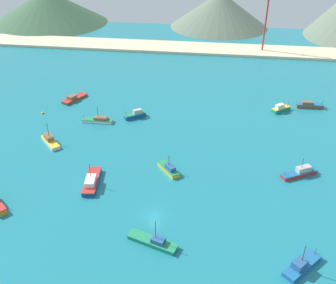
{
  "coord_description": "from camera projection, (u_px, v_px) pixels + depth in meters",
  "views": [
    {
      "loc": [
        11.97,
        -61.97,
        57.93
      ],
      "look_at": [
        -1.35,
        30.52,
        0.99
      ],
      "focal_mm": 40.19,
      "sensor_mm": 36.0,
      "label": 1
    }
  ],
  "objects": [
    {
      "name": "hill_west",
      "position": [
        47.0,
        7.0,
        226.88
      ],
      "size": [
        71.05,
        71.05,
        19.66
      ],
      "color": "#3D6042",
      "rests_on": "ground"
    },
    {
      "name": "beach_strip",
      "position": [
        197.0,
        48.0,
        186.81
      ],
      "size": [
        247.0,
        18.0,
        1.2
      ],
      "primitive_type": "cube",
      "color": "beige",
      "rests_on": "ground"
    },
    {
      "name": "fishing_boat_13",
      "position": [
        98.0,
        120.0,
        121.72
      ],
      "size": [
        10.13,
        2.64,
        5.46
      ],
      "color": "silver",
      "rests_on": "ground"
    },
    {
      "name": "fishing_boat_0",
      "position": [
        300.0,
        172.0,
        96.77
      ],
      "size": [
        9.88,
        6.78,
        5.22
      ],
      "color": "red",
      "rests_on": "ground"
    },
    {
      "name": "fishing_boat_4",
      "position": [
        301.0,
        265.0,
        71.23
      ],
      "size": [
        8.3,
        8.66,
        6.32
      ],
      "color": "#1E5BA8",
      "rests_on": "ground"
    },
    {
      "name": "fishing_boat_9",
      "position": [
        169.0,
        169.0,
        98.15
      ],
      "size": [
        6.64,
        7.37,
        5.11
      ],
      "color": "gold",
      "rests_on": "ground"
    },
    {
      "name": "ground",
      "position": [
        172.0,
        147.0,
        109.47
      ],
      "size": [
        260.0,
        280.0,
        0.5
      ],
      "color": "teal"
    },
    {
      "name": "hill_central",
      "position": [
        220.0,
        10.0,
        219.76
      ],
      "size": [
        57.65,
        57.65,
        19.71
      ],
      "color": "#60705B",
      "rests_on": "ground"
    },
    {
      "name": "fishing_boat_11",
      "position": [
        92.0,
        181.0,
        93.56
      ],
      "size": [
        4.75,
        11.42,
        6.27
      ],
      "color": "#14478C",
      "rests_on": "ground"
    },
    {
      "name": "fishing_boat_10",
      "position": [
        74.0,
        98.0,
        136.04
      ],
      "size": [
        7.23,
        10.59,
        2.1
      ],
      "color": "brown",
      "rests_on": "ground"
    },
    {
      "name": "fishing_boat_5",
      "position": [
        153.0,
        241.0,
        76.69
      ],
      "size": [
        11.02,
        5.75,
        6.47
      ],
      "color": "#198466",
      "rests_on": "ground"
    },
    {
      "name": "radio_tower",
      "position": [
        266.0,
        20.0,
        175.34
      ],
      "size": [
        3.03,
        2.42,
        30.27
      ],
      "color": "#B7332D",
      "rests_on": "ground"
    },
    {
      "name": "fishing_boat_3",
      "position": [
        309.0,
        105.0,
        130.64
      ],
      "size": [
        9.27,
        2.81,
        2.93
      ],
      "color": "brown",
      "rests_on": "ground"
    },
    {
      "name": "fishing_boat_8",
      "position": [
        50.0,
        141.0,
        110.28
      ],
      "size": [
        8.1,
        8.29,
        6.73
      ],
      "color": "silver",
      "rests_on": "ground"
    },
    {
      "name": "buoy_0",
      "position": [
        43.0,
        113.0,
        127.04
      ],
      "size": [
        0.95,
        0.95,
        0.95
      ],
      "color": "gold",
      "rests_on": "ground"
    },
    {
      "name": "fishing_boat_6",
      "position": [
        136.0,
        115.0,
        124.16
      ],
      "size": [
        7.08,
        5.74,
        2.96
      ],
      "color": "#14478C",
      "rests_on": "ground"
    },
    {
      "name": "fishing_boat_12",
      "position": [
        281.0,
        109.0,
        128.12
      ],
      "size": [
        6.71,
        5.95,
        2.81
      ],
      "color": "#198466",
      "rests_on": "ground"
    }
  ]
}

